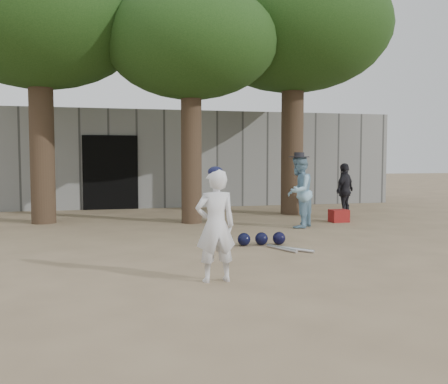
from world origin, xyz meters
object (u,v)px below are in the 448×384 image
object	(u,v)px
boy_player	(216,226)
spectator_blue	(299,192)
red_bag	(339,216)
spectator_dark	(345,191)

from	to	relation	value
boy_player	spectator_blue	size ratio (longest dim) A/B	0.88
spectator_blue	red_bag	distance (m)	1.59
boy_player	spectator_blue	bearing A→B (deg)	-127.03
spectator_dark	red_bag	distance (m)	1.04
spectator_dark	spectator_blue	bearing A→B (deg)	-0.48
boy_player	red_bag	distance (m)	6.43
spectator_dark	boy_player	bearing A→B (deg)	12.87
boy_player	red_bag	size ratio (longest dim) A/B	3.34
boy_player	spectator_dark	xyz separation A→B (m)	(4.66, 5.59, -0.00)
spectator_blue	spectator_dark	bearing A→B (deg)	168.34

